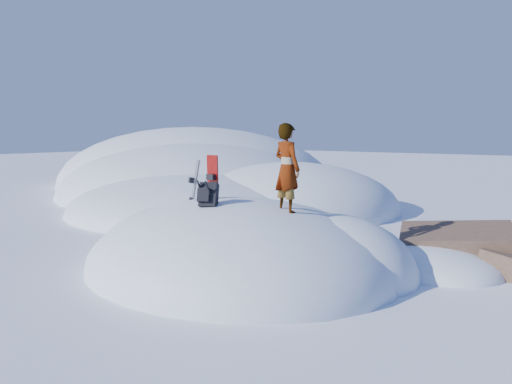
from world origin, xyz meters
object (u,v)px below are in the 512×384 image
Objects in this scene: snowboard_red at (212,190)px; backpack at (208,195)px; person at (287,169)px; snowboard_dark at (193,193)px.

snowboard_red reaches higher than backpack.
snowboard_red is 2.00m from person.
snowboard_red is 0.89× the size of person.
snowboard_red is 1.08m from snowboard_dark.
snowboard_red is at bearing 98.67° from backpack.
snowboard_dark is at bearing 8.77° from person.
snowboard_dark is at bearing 156.52° from snowboard_red.
snowboard_dark is 3.02m from person.
backpack is (1.50, -1.10, 0.17)m from snowboard_dark.
snowboard_dark is (-0.99, 0.40, -0.16)m from snowboard_red.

